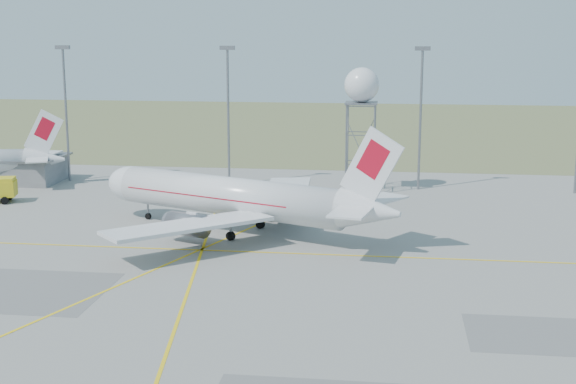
# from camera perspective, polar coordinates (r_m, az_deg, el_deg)

# --- Properties ---
(ground) EXTENTS (400.00, 400.00, 0.00)m
(ground) POSITION_cam_1_polar(r_m,az_deg,el_deg) (56.62, -7.65, -12.54)
(ground) COLOR #9E9F99
(ground) RESTS_ON ground
(grass_strip) EXTENTS (400.00, 120.00, 0.03)m
(grass_strip) POSITION_cam_1_polar(r_m,az_deg,el_deg) (191.71, 3.18, 4.69)
(grass_strip) COLOR #556B3B
(grass_strip) RESTS_ON ground
(building_grey) EXTENTS (19.00, 10.00, 3.90)m
(building_grey) POSITION_cam_1_polar(r_m,az_deg,el_deg) (129.86, -19.71, 1.58)
(building_grey) COLOR gray
(building_grey) RESTS_ON ground
(mast_a) EXTENTS (2.20, 0.50, 20.50)m
(mast_a) POSITION_cam_1_polar(r_m,az_deg,el_deg) (126.18, -15.54, 6.19)
(mast_a) COLOR slate
(mast_a) RESTS_ON ground
(mast_b) EXTENTS (2.20, 0.50, 20.50)m
(mast_b) POSITION_cam_1_polar(r_m,az_deg,el_deg) (118.76, -4.28, 6.27)
(mast_b) COLOR slate
(mast_b) RESTS_ON ground
(mast_c) EXTENTS (2.20, 0.50, 20.50)m
(mast_c) POSITION_cam_1_polar(r_m,az_deg,el_deg) (116.41, 9.42, 6.04)
(mast_c) COLOR slate
(mast_c) RESTS_ON ground
(airliner_main) EXTENTS (37.45, 35.01, 13.30)m
(airliner_main) POSITION_cam_1_polar(r_m,az_deg,el_deg) (91.37, -3.84, -0.41)
(airliner_main) COLOR silver
(airliner_main) RESTS_ON ground
(radar_tower) EXTENTS (4.88, 4.88, 17.66)m
(radar_tower) POSITION_cam_1_polar(r_m,az_deg,el_deg) (113.90, 5.22, 4.93)
(radar_tower) COLOR slate
(radar_tower) RESTS_ON ground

